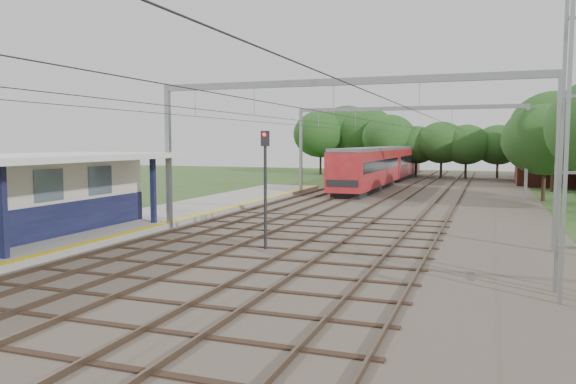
% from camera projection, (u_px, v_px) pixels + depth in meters
% --- Properties ---
extents(ballast_bed, '(18.00, 90.00, 0.10)m').
position_uv_depth(ballast_bed, '(402.00, 204.00, 38.28)').
color(ballast_bed, '#473D33').
rests_on(ballast_bed, ground).
extents(platform, '(5.00, 52.00, 0.35)m').
position_uv_depth(platform, '(114.00, 227.00, 27.18)').
color(platform, gray).
rests_on(platform, ground).
extents(yellow_stripe, '(0.45, 52.00, 0.01)m').
position_uv_depth(yellow_stripe, '(154.00, 226.00, 26.40)').
color(yellow_stripe, yellow).
rests_on(yellow_stripe, platform).
extents(rail_tracks, '(11.80, 88.00, 0.15)m').
position_uv_depth(rail_tracks, '(366.00, 201.00, 39.12)').
color(rail_tracks, brown).
rests_on(rail_tracks, ballast_bed).
extents(catenary_system, '(17.22, 88.00, 7.00)m').
position_uv_depth(catenary_system, '(382.00, 122.00, 33.58)').
color(catenary_system, gray).
rests_on(catenary_system, ground).
extents(tree_band, '(31.72, 30.88, 8.82)m').
position_uv_depth(tree_band, '(437.00, 136.00, 63.30)').
color(tree_band, '#382619').
rests_on(tree_band, ground).
extents(house_far, '(8.00, 6.12, 8.66)m').
position_uv_depth(house_far, '(561.00, 153.00, 54.54)').
color(house_far, brown).
rests_on(house_far, ground).
extents(train, '(2.82, 35.05, 3.71)m').
position_uv_depth(train, '(385.00, 164.00, 57.07)').
color(train, black).
rests_on(train, ballast_bed).
extents(signal_post, '(0.36, 0.31, 4.74)m').
position_uv_depth(signal_post, '(265.00, 174.00, 21.82)').
color(signal_post, black).
rests_on(signal_post, ground).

